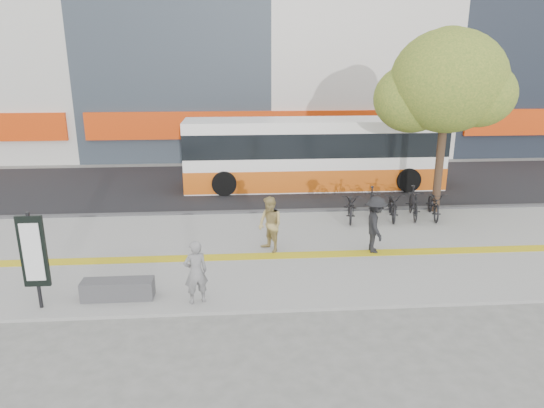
{
  "coord_description": "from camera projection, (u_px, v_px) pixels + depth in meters",
  "views": [
    {
      "loc": [
        0.16,
        -11.42,
        5.35
      ],
      "look_at": [
        1.15,
        2.0,
        1.28
      ],
      "focal_mm": 32.09,
      "sensor_mm": 36.0,
      "label": 1
    }
  ],
  "objects": [
    {
      "name": "bench",
      "position": [
        118.0,
        289.0,
        11.02
      ],
      "size": [
        1.6,
        0.45,
        0.45
      ],
      "primitive_type": "cube",
      "color": "#3B3B3E",
      "rests_on": "sidewalk"
    },
    {
      "name": "bicycle_row",
      "position": [
        393.0,
        204.0,
        16.47
      ],
      "size": [
        3.87,
        1.91,
        1.06
      ],
      "color": "black",
      "rests_on": "sidewalk"
    },
    {
      "name": "ground",
      "position": [
        233.0,
        275.0,
        12.44
      ],
      "size": [
        120.0,
        120.0,
        0.0
      ],
      "primitive_type": "plane",
      "color": "#60605C",
      "rests_on": "ground"
    },
    {
      "name": "seated_woman",
      "position": [
        196.0,
        272.0,
        10.7
      ],
      "size": [
        0.62,
        0.51,
        1.47
      ],
      "primitive_type": "imported",
      "rotation": [
        0.0,
        0.0,
        3.48
      ],
      "color": "black",
      "rests_on": "sidewalk"
    },
    {
      "name": "tactile_strip",
      "position": [
        233.0,
        257.0,
        13.37
      ],
      "size": [
        40.0,
        0.45,
        0.01
      ],
      "primitive_type": "cube",
      "color": "gold",
      "rests_on": "sidewalk"
    },
    {
      "name": "signboard",
      "position": [
        33.0,
        253.0,
        10.31
      ],
      "size": [
        0.55,
        0.1,
        2.2
      ],
      "color": "black",
      "rests_on": "sidewalk"
    },
    {
      "name": "street",
      "position": [
        234.0,
        186.0,
        21.02
      ],
      "size": [
        40.0,
        8.0,
        0.06
      ],
      "primitive_type": "cube",
      "color": "black",
      "rests_on": "ground"
    },
    {
      "name": "street_tree",
      "position": [
        445.0,
        84.0,
        16.24
      ],
      "size": [
        4.4,
        3.8,
        6.31
      ],
      "color": "#3E291C",
      "rests_on": "sidewalk"
    },
    {
      "name": "pedestrian_tan",
      "position": [
        270.0,
        225.0,
        13.57
      ],
      "size": [
        0.92,
        0.97,
        1.58
      ],
      "primitive_type": "imported",
      "rotation": [
        0.0,
        0.0,
        -1.0
      ],
      "color": "tan",
      "rests_on": "sidewalk"
    },
    {
      "name": "bus",
      "position": [
        314.0,
        156.0,
        20.39
      ],
      "size": [
        10.73,
        2.54,
        2.86
      ],
      "color": "white",
      "rests_on": "street"
    },
    {
      "name": "pedestrian_dark",
      "position": [
        376.0,
        225.0,
        13.52
      ],
      "size": [
        0.67,
        1.08,
        1.61
      ],
      "primitive_type": "imported",
      "rotation": [
        0.0,
        0.0,
        1.5
      ],
      "color": "black",
      "rests_on": "sidewalk"
    },
    {
      "name": "curb",
      "position": [
        234.0,
        213.0,
        17.19
      ],
      "size": [
        40.0,
        0.25,
        0.14
      ],
      "primitive_type": "cube",
      "color": "#3B3B3E",
      "rests_on": "ground"
    },
    {
      "name": "sidewalk",
      "position": [
        233.0,
        251.0,
        13.86
      ],
      "size": [
        40.0,
        7.0,
        0.08
      ],
      "primitive_type": "cube",
      "color": "slate",
      "rests_on": "ground"
    }
  ]
}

